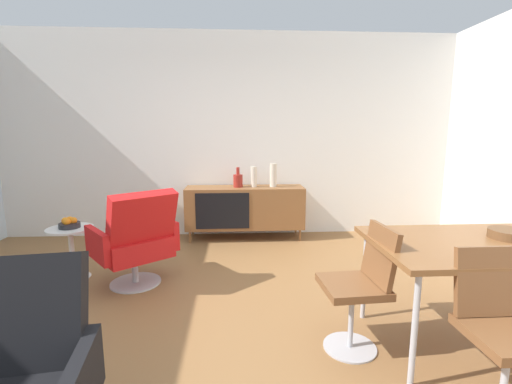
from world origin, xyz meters
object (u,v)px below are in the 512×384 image
(wooden_bowl_on_table, at_px, (509,234))
(dining_chair_front_left, at_px, (501,326))
(dining_table, at_px, (494,248))
(fruit_bowl, at_px, (69,223))
(vase_sculptural_dark, at_px, (273,175))
(sideboard, at_px, (245,207))
(side_table_round, at_px, (72,247))
(lounge_chair_red, at_px, (136,239))
(vase_cobalt, at_px, (238,180))
(vase_ceramic_small, at_px, (254,177))
(dining_chair_near_window, at_px, (362,283))

(wooden_bowl_on_table, distance_m, dining_chair_front_left, 0.86)
(dining_table, xyz_separation_m, fruit_bowl, (-3.38, 1.34, -0.13))
(vase_sculptural_dark, distance_m, dining_chair_front_left, 3.28)
(sideboard, distance_m, side_table_round, 2.17)
(dining_chair_front_left, relative_size, side_table_round, 1.65)
(dining_chair_front_left, distance_m, lounge_chair_red, 2.85)
(vase_sculptural_dark, height_order, wooden_bowl_on_table, vase_sculptural_dark)
(vase_cobalt, distance_m, dining_table, 3.08)
(vase_ceramic_small, distance_m, lounge_chair_red, 1.94)
(dining_chair_near_window, xyz_separation_m, fruit_bowl, (-2.49, 1.34, 0.09))
(dining_table, height_order, lounge_chair_red, lounge_chair_red)
(dining_table, xyz_separation_m, side_table_round, (-3.37, 1.34, -0.38))
(sideboard, height_order, dining_table, dining_table)
(sideboard, xyz_separation_m, lounge_chair_red, (-1.07, -1.48, 0.03))
(dining_chair_front_left, bearing_deg, vase_ceramic_small, 109.65)
(sideboard, bearing_deg, fruit_bowl, -145.25)
(vase_cobalt, relative_size, fruit_bowl, 1.35)
(fruit_bowl, bearing_deg, lounge_chair_red, -18.81)
(dining_chair_near_window, xyz_separation_m, lounge_chair_red, (-1.78, 1.10, -0.00))
(vase_ceramic_small, xyz_separation_m, dining_chair_front_left, (1.12, -3.14, -0.39))
(vase_cobalt, xyz_separation_m, dining_table, (1.69, -2.58, -0.12))
(fruit_bowl, bearing_deg, wooden_bowl_on_table, -19.79)
(dining_chair_near_window, bearing_deg, vase_sculptural_dark, 97.04)
(dining_table, bearing_deg, side_table_round, 158.32)
(sideboard, distance_m, dining_chair_front_left, 3.37)
(sideboard, xyz_separation_m, dining_table, (1.60, -2.58, 0.26))
(dining_chair_near_window, xyz_separation_m, side_table_round, (-2.49, 1.34, -0.15))
(vase_sculptural_dark, height_order, lounge_chair_red, vase_sculptural_dark)
(vase_cobalt, xyz_separation_m, vase_ceramic_small, (0.22, 0.00, 0.04))
(sideboard, xyz_separation_m, side_table_round, (-1.78, -1.24, -0.12))
(vase_ceramic_small, xyz_separation_m, dining_table, (1.47, -2.58, -0.16))
(dining_table, relative_size, dining_chair_front_left, 1.87)
(dining_chair_front_left, bearing_deg, sideboard, 111.68)
(dining_chair_near_window, bearing_deg, vase_ceramic_small, 102.73)
(vase_ceramic_small, distance_m, side_table_round, 2.33)
(vase_ceramic_small, height_order, dining_chair_near_window, vase_ceramic_small)
(vase_sculptural_dark, relative_size, fruit_bowl, 1.59)
(dining_chair_near_window, distance_m, fruit_bowl, 2.83)
(side_table_round, bearing_deg, fruit_bowl, 148.75)
(vase_cobalt, height_order, dining_table, vase_cobalt)
(vase_ceramic_small, distance_m, dining_chair_front_left, 3.35)
(dining_table, height_order, side_table_round, dining_table)
(sideboard, height_order, lounge_chair_red, lounge_chair_red)
(dining_chair_near_window, bearing_deg, lounge_chair_red, 148.31)
(fruit_bowl, bearing_deg, sideboard, 34.75)
(vase_ceramic_small, distance_m, wooden_bowl_on_table, 2.99)
(dining_table, xyz_separation_m, dining_chair_front_left, (-0.35, -0.56, -0.23))
(vase_ceramic_small, bearing_deg, vase_cobalt, 180.00)
(wooden_bowl_on_table, bearing_deg, lounge_chair_red, 159.96)
(vase_cobalt, relative_size, lounge_chair_red, 0.28)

